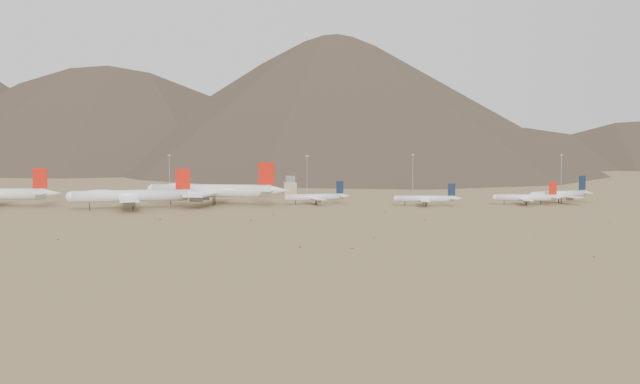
{
  "coord_description": "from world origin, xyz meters",
  "views": [
    {
      "loc": [
        -11.77,
        -398.34,
        37.42
      ],
      "look_at": [
        38.95,
        30.0,
        7.61
      ],
      "focal_mm": 45.0,
      "sensor_mm": 36.0,
      "label": 1
    }
  ],
  "objects": [
    {
      "name": "narrowbody_c",
      "position": [
        152.29,
        22.56,
        4.16
      ],
      "size": [
        38.48,
        28.14,
        12.82
      ],
      "rotation": [
        0.0,
        0.0,
        -0.19
      ],
      "color": "white",
      "rests_on": "ground"
    },
    {
      "name": "narrowbody_b",
      "position": [
        96.27,
        23.26,
        3.98
      ],
      "size": [
        36.93,
        26.95,
        12.27
      ],
      "rotation": [
        0.0,
        0.0,
        -0.17
      ],
      "color": "white",
      "rests_on": "ground"
    },
    {
      "name": "mast_east",
      "position": [
        114.72,
        133.98,
        14.2
      ],
      "size": [
        2.0,
        0.6,
        25.7
      ],
      "color": "gray",
      "rests_on": "ground"
    },
    {
      "name": "narrowbody_a",
      "position": [
        38.21,
        40.38,
        4.12
      ],
      "size": [
        38.0,
        27.86,
        12.69
      ],
      "rotation": [
        0.0,
        0.0,
        0.2
      ],
      "color": "white",
      "rests_on": "ground"
    },
    {
      "name": "control_tower",
      "position": [
        30.0,
        120.0,
        5.32
      ],
      "size": [
        8.0,
        8.0,
        12.0
      ],
      "color": "tan",
      "rests_on": "ground"
    },
    {
      "name": "widebody_centre",
      "position": [
        -60.07,
        21.0,
        7.15
      ],
      "size": [
        69.52,
        54.07,
        20.74
      ],
      "rotation": [
        0.0,
        0.0,
        0.14
      ],
      "color": "white",
      "rests_on": "ground"
    },
    {
      "name": "narrowbody_d",
      "position": [
        175.93,
        32.84,
        4.93
      ],
      "size": [
        43.87,
        32.83,
        15.18
      ],
      "rotation": [
        0.0,
        0.0,
        0.36
      ],
      "color": "white",
      "rests_on": "ground"
    },
    {
      "name": "mountain_ridge",
      "position": [
        0.0,
        900.0,
        150.0
      ],
      "size": [
        4400.0,
        1000.0,
        300.0
      ],
      "color": "#443729",
      "rests_on": "ground"
    },
    {
      "name": "desert_scrub",
      "position": [
        14.68,
        -80.9,
        0.3
      ],
      "size": [
        428.09,
        166.4,
        0.93
      ],
      "color": "olive",
      "rests_on": "ground"
    },
    {
      "name": "mast_centre",
      "position": [
        39.53,
        104.44,
        14.2
      ],
      "size": [
        2.0,
        0.6,
        25.7
      ],
      "color": "gray",
      "rests_on": "ground"
    },
    {
      "name": "mast_west",
      "position": [
        -48.23,
        134.72,
        14.2
      ],
      "size": [
        2.0,
        0.6,
        25.7
      ],
      "color": "gray",
      "rests_on": "ground"
    },
    {
      "name": "widebody_east",
      "position": [
        -18.97,
        40.54,
        8.18
      ],
      "size": [
        77.91,
        61.6,
        23.72
      ],
      "rotation": [
        0.0,
        0.0,
        -0.27
      ],
      "color": "white",
      "rests_on": "ground"
    },
    {
      "name": "ground",
      "position": [
        0.0,
        0.0,
        0.0
      ],
      "size": [
        3000.0,
        3000.0,
        0.0
      ],
      "primitive_type": "plane",
      "color": "#A38954",
      "rests_on": "ground"
    },
    {
      "name": "mast_far_east",
      "position": [
        212.57,
        116.49,
        14.2
      ],
      "size": [
        2.0,
        0.6,
        25.7
      ],
      "color": "gray",
      "rests_on": "ground"
    }
  ]
}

